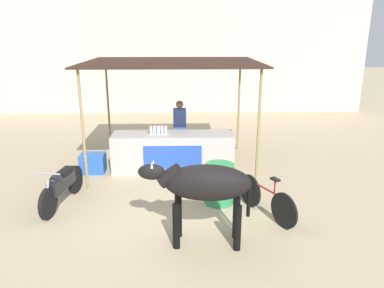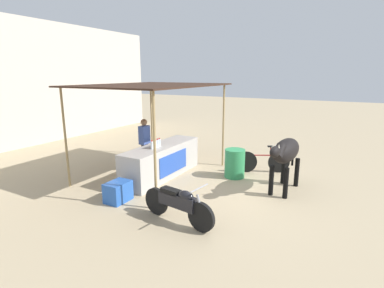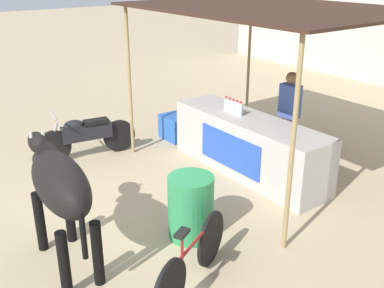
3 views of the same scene
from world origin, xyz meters
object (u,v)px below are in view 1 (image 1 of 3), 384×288
at_px(stall_counter, 173,152).
at_px(motorcycle_parked, 62,185).
at_px(vendor_behind_counter, 180,130).
at_px(cooler_box, 93,163).
at_px(cow, 203,185).
at_px(bicycle_leaning, 266,199).
at_px(water_barrel, 219,184).

distance_m(stall_counter, motorcycle_parked, 2.92).
relative_size(vendor_behind_counter, cooler_box, 2.75).
relative_size(cow, bicycle_leaning, 1.23).
xyz_separation_m(cooler_box, cow, (2.56, -3.31, 0.79)).
bearing_deg(water_barrel, vendor_behind_counter, 106.91).
relative_size(cooler_box, motorcycle_parked, 0.34).
xyz_separation_m(water_barrel, motorcycle_parked, (-3.18, -0.00, 0.01)).
bearing_deg(bicycle_leaning, water_barrel, 143.95).
distance_m(stall_counter, cooler_box, 2.01).
xyz_separation_m(water_barrel, cow, (-0.41, -1.50, 0.61)).
bearing_deg(vendor_behind_counter, stall_counter, -102.94).
distance_m(water_barrel, motorcycle_parked, 3.18).
height_order(cow, motorcycle_parked, cow).
xyz_separation_m(vendor_behind_counter, cow, (0.39, -4.16, 0.18)).
xyz_separation_m(cow, bicycle_leaning, (1.25, 0.90, -0.69)).
relative_size(water_barrel, cow, 0.46).
height_order(cooler_box, water_barrel, water_barrel).
relative_size(cooler_box, bicycle_leaning, 0.40).
relative_size(stall_counter, bicycle_leaning, 2.01).
xyz_separation_m(stall_counter, vendor_behind_counter, (0.17, 0.75, 0.37)).
height_order(stall_counter, water_barrel, stall_counter).
height_order(vendor_behind_counter, cow, vendor_behind_counter).
xyz_separation_m(vendor_behind_counter, water_barrel, (0.81, -2.66, -0.43)).
bearing_deg(vendor_behind_counter, cow, -84.59).
bearing_deg(vendor_behind_counter, bicycle_leaning, -63.34).
bearing_deg(water_barrel, cooler_box, 148.69).
xyz_separation_m(stall_counter, water_barrel, (0.98, -1.91, -0.06)).
xyz_separation_m(cooler_box, bicycle_leaning, (3.81, -2.42, 0.11)).
bearing_deg(stall_counter, cow, -80.55).
bearing_deg(stall_counter, cooler_box, -177.21).
xyz_separation_m(vendor_behind_counter, cooler_box, (-2.17, -0.85, -0.61)).
height_order(stall_counter, vendor_behind_counter, vendor_behind_counter).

